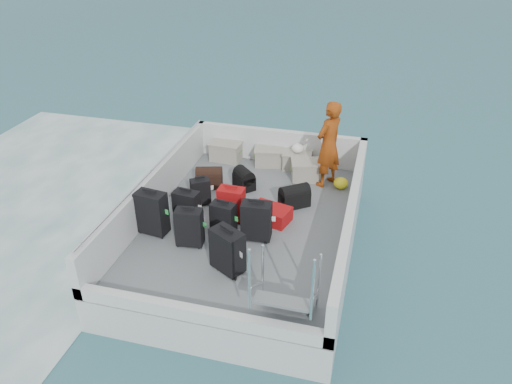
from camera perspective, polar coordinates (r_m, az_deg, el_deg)
ground at (r=8.97m, az=-0.93°, el=-6.69°), size 160.00×160.00×0.00m
wake_foam at (r=11.07m, az=-25.62°, el=-2.21°), size 10.00×10.00×0.00m
ferry_hull at (r=8.80m, az=-0.94°, el=-5.12°), size 3.60×5.00×0.60m
deck at (r=8.62m, az=-0.96°, el=-3.44°), size 3.30×4.70×0.02m
deck_fittings at (r=8.08m, az=0.77°, el=-2.74°), size 3.60×5.00×0.90m
suitcase_0 at (r=8.31m, az=-11.79°, el=-2.39°), size 0.52×0.34×0.75m
suitcase_1 at (r=8.46m, az=-7.91°, el=-1.86°), size 0.45×0.29×0.63m
suitcase_2 at (r=9.03m, az=-6.36°, el=-0.01°), size 0.40×0.35×0.50m
suitcase_3 at (r=7.95m, az=-7.61°, el=-4.07°), size 0.45×0.29×0.65m
suitcase_4 at (r=8.15m, az=-3.76°, el=-3.14°), size 0.42×0.29×0.58m
suitcase_5 at (r=8.52m, az=-2.83°, el=-1.42°), size 0.44×0.27×0.61m
suitcase_6 at (r=7.36m, az=-3.28°, el=-6.74°), size 0.58×0.50×0.69m
suitcase_7 at (r=8.01m, az=0.04°, el=-3.38°), size 0.50×0.31×0.67m
suitcase_8 at (r=8.58m, az=1.71°, el=-2.51°), size 0.74×0.58×0.26m
duffel_0 at (r=9.63m, az=-5.36°, el=1.46°), size 0.56×0.43×0.32m
duffel_1 at (r=9.53m, az=-1.37°, el=1.29°), size 0.50×0.50×0.32m
duffel_2 at (r=9.00m, az=4.42°, el=-0.69°), size 0.60×0.56×0.32m
crate_0 at (r=10.64m, az=-3.43°, el=4.63°), size 0.64×0.46×0.37m
crate_1 at (r=10.42m, az=1.50°, el=3.99°), size 0.63×0.49×0.34m
crate_2 at (r=10.30m, az=4.70°, el=3.56°), size 0.59×0.43×0.34m
crate_3 at (r=9.90m, az=5.86°, el=2.41°), size 0.68×0.55×0.36m
yellow_bag at (r=9.70m, az=9.67°, el=1.02°), size 0.28×0.26×0.22m
white_bag at (r=10.19m, az=4.76°, el=4.85°), size 0.24×0.24×0.18m
passenger at (r=9.48m, az=8.30°, el=5.41°), size 0.67×0.74×1.68m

